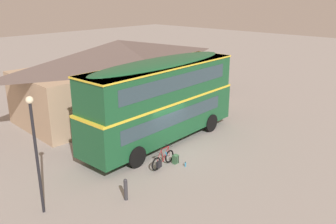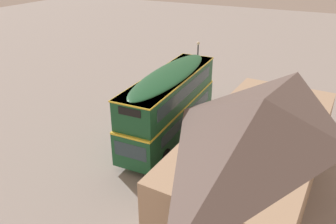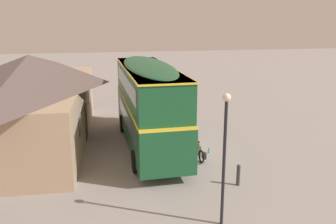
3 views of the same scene
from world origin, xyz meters
The scene contains 8 objects.
ground_plane centered at (0.00, 0.00, 0.00)m, with size 120.00×120.00×0.00m, color gray.
double_decker_bus centered at (0.76, 1.13, 2.64)m, with size 10.41×2.85×4.79m.
touring_bicycle centered at (-1.56, -1.10, 0.37)m, with size 1.73×0.56×1.02m.
backpack_on_ground centered at (-0.83, -1.32, 0.26)m, with size 0.30×0.29×0.51m.
water_bottle_blue_sports centered at (-0.76, -1.92, 0.12)m, with size 0.08×0.08×0.26m.
pub_building centered at (3.11, 7.58, 2.60)m, with size 14.72×7.04×5.09m.
street_lamp centered at (-7.49, -0.28, 2.92)m, with size 0.28×0.28×4.74m.
kerb_bollard centered at (-4.72, -2.01, 0.50)m, with size 0.16×0.16×0.97m.
Camera 3 is at (-18.18, 3.74, 7.08)m, focal length 38.22 mm.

